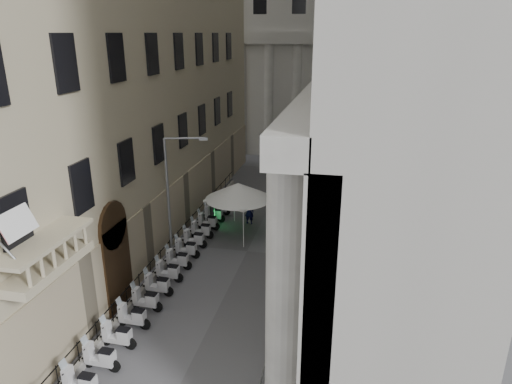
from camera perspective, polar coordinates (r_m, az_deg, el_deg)
far_building at (r=54.53m, az=6.03°, el=21.18°), size 22.00×10.00×30.00m
iron_fence at (r=29.33m, az=-9.94°, el=-7.56°), size 0.30×28.00×1.40m
blue_awning at (r=34.79m, az=8.09°, el=-3.04°), size 1.60×3.00×3.00m
scooter_3 at (r=21.11m, az=-18.70°, el=-20.26°), size 1.42×0.60×1.50m
scooter_4 at (r=22.08m, az=-16.76°, el=-18.06°), size 1.42×0.60×1.50m
scooter_5 at (r=23.09m, az=-15.03°, el=-16.03°), size 1.42×0.60×1.50m
scooter_6 at (r=24.15m, az=-13.48°, el=-14.16°), size 1.42×0.60×1.50m
scooter_7 at (r=25.25m, az=-12.09°, el=-12.44°), size 1.42×0.60×1.50m
scooter_8 at (r=26.38m, az=-10.83°, el=-10.86°), size 1.42×0.60×1.50m
scooter_9 at (r=27.54m, az=-9.68°, el=-9.41°), size 1.42×0.60×1.50m
scooter_10 at (r=28.73m, az=-8.64°, el=-8.08°), size 1.42×0.60×1.50m
scooter_11 at (r=29.94m, az=-7.69°, el=-6.85°), size 1.42×0.60×1.50m
scooter_12 at (r=31.17m, az=-6.81°, el=-5.71°), size 1.42×0.60×1.50m
scooter_13 at (r=32.42m, az=-6.01°, el=-4.66°), size 1.42×0.60×1.50m
scooter_14 at (r=33.68m, az=-5.27°, el=-3.69°), size 1.42×0.60×1.50m
scooter_15 at (r=34.96m, az=-4.58°, el=-2.78°), size 1.42×0.60×1.50m
barrier_1 at (r=19.79m, az=1.41°, el=-22.16°), size 0.60×2.40×1.10m
barrier_2 at (r=21.70m, az=2.67°, el=-17.86°), size 0.60×2.40×1.10m
barrier_3 at (r=23.72m, az=3.68°, el=-14.27°), size 0.60×2.40×1.10m
barrier_4 at (r=25.83m, az=4.50°, el=-11.25°), size 0.60×2.40×1.10m
barrier_5 at (r=28.00m, az=5.18°, el=-8.70°), size 0.60×2.40×1.10m
barrier_6 at (r=30.22m, az=5.76°, el=-6.51°), size 0.60×2.40×1.10m
barrier_7 at (r=32.48m, az=6.25°, el=-4.62°), size 0.60×2.40×1.10m
barrier_8 at (r=34.77m, az=6.67°, el=-2.98°), size 0.60×2.40×1.10m
security_tent at (r=31.36m, az=-2.79°, el=0.56°), size 4.48×4.48×3.64m
street_lamp at (r=26.76m, az=-10.39°, el=0.22°), size 2.44×0.79×7.61m
info_kiosk at (r=32.40m, az=-5.49°, el=-3.04°), size 0.52×0.81×1.66m
pedestrian_a at (r=32.85m, az=-0.86°, el=-2.49°), size 0.71×0.51×1.83m
pedestrian_b at (r=38.36m, az=5.22°, el=0.79°), size 1.21×1.19×1.97m
pedestrian_c at (r=42.99m, az=4.68°, el=2.63°), size 0.90×0.68×1.65m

